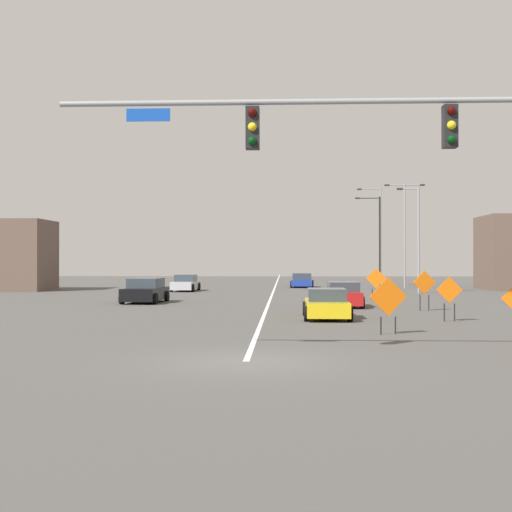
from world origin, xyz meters
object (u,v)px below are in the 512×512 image
Objects in this scene: construction_sign_left_shoulder at (376,280)px; car_silver_distant at (186,283)px; street_lamp_near_right at (378,237)px; construction_sign_left_lane at (388,299)px; construction_sign_right_shoulder at (424,285)px; car_red_approaching at (343,295)px; car_black_passing at (145,291)px; car_blue_far at (302,281)px; street_lamp_far_right at (379,232)px; street_lamp_mid_right at (417,235)px; construction_sign_median_far at (449,293)px; street_lamp_near_left at (405,227)px; traffic_signal_assembly at (442,148)px; car_yellow_near at (326,305)px.

car_silver_distant is (-14.04, 11.69, -0.65)m from construction_sign_left_shoulder.
construction_sign_left_lane is at bearing -97.26° from street_lamp_near_right.
construction_sign_right_shoulder is 4.79m from car_red_approaching.
construction_sign_left_lane is 0.96× the size of construction_sign_left_shoulder.
construction_sign_left_lane is 0.45× the size of car_black_passing.
construction_sign_left_shoulder is (2.35, 20.66, 0.07)m from construction_sign_left_lane.
construction_sign_right_shoulder reaches higher than car_blue_far.
street_lamp_far_right is 2.31× the size of car_red_approaching.
construction_sign_median_far is at bearing -97.85° from street_lamp_mid_right.
street_lamp_mid_right is at bearing 82.15° from construction_sign_median_far.
street_lamp_near_left is (0.76, 9.70, 1.06)m from street_lamp_mid_right.
construction_sign_left_shoulder is 0.44× the size of car_silver_distant.
car_red_approaching is 26.80m from car_blue_far.
construction_sign_left_lane is 11.53m from construction_sign_right_shoulder.
traffic_signal_assembly is 3.18× the size of car_silver_distant.
construction_sign_median_far is at bearing -91.75° from construction_sign_right_shoulder.
car_black_passing is (-0.12, -15.49, 0.07)m from car_silver_distant.
car_yellow_near is (-7.05, -35.66, -4.18)m from street_lamp_near_right.
traffic_signal_assembly is 20.71m from car_red_approaching.
construction_sign_right_shoulder is at bearing 42.50° from car_yellow_near.
traffic_signal_assembly is at bearing -95.88° from street_lamp_near_right.
street_lamp_mid_right is 1.90× the size of car_red_approaching.
construction_sign_right_shoulder is at bearing -79.74° from car_blue_far.
car_red_approaching is at bearing 92.10° from traffic_signal_assembly.
construction_sign_left_lane is at bearing -102.74° from street_lamp_mid_right.
street_lamp_mid_right is 9.98m from construction_sign_left_shoulder.
car_silver_distant is 15.49m from car_black_passing.
construction_sign_left_shoulder is 18.28m from car_silver_distant.
car_red_approaching is (-0.37, 13.81, -0.54)m from construction_sign_left_lane.
street_lamp_mid_right reaches higher than construction_sign_left_shoulder.
construction_sign_median_far is 5.15m from car_yellow_near.
traffic_signal_assembly is 1.80× the size of street_lamp_mid_right.
street_lamp_far_right reaches higher than construction_sign_left_lane.
street_lamp_near_left is at bearing 74.47° from car_yellow_near.
car_silver_distant is at bearing 109.87° from construction_sign_left_lane.
construction_sign_median_far is 9.47m from car_red_approaching.
street_lamp_far_right reaches higher than construction_sign_median_far.
car_red_approaching is 1.00× the size of car_black_passing.
street_lamp_near_left is 4.91× the size of construction_sign_left_lane.
street_lamp_far_right is 26.12m from construction_sign_left_shoulder.
construction_sign_right_shoulder is at bearing -97.95° from street_lamp_near_left.
street_lamp_near_left is 2.22× the size of car_black_passing.
construction_sign_right_shoulder is 0.45× the size of car_blue_far.
construction_sign_right_shoulder reaches higher than car_yellow_near.
car_yellow_near is (-5.16, -4.73, -0.68)m from construction_sign_right_shoulder.
car_yellow_near is (-1.71, 6.27, -0.60)m from construction_sign_left_lane.
street_lamp_mid_right reaches higher than construction_sign_right_shoulder.
street_lamp_near_right is 37.08m from construction_sign_median_far.
construction_sign_median_far is at bearing 75.79° from traffic_signal_assembly.
traffic_signal_assembly is at bearing -87.90° from car_red_approaching.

